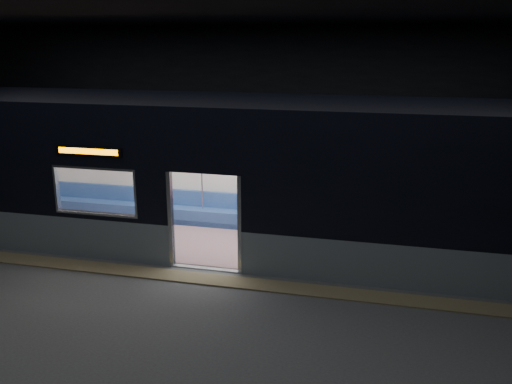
% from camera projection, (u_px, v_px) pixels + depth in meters
% --- Properties ---
extents(station_floor, '(24.00, 14.00, 0.01)m').
position_uv_depth(station_floor, '(188.00, 291.00, 10.26)').
color(station_floor, '#47494C').
rests_on(station_floor, ground).
extents(station_envelope, '(24.00, 14.00, 5.00)m').
position_uv_depth(station_envelope, '(181.00, 96.00, 9.26)').
color(station_envelope, black).
rests_on(station_envelope, station_floor).
extents(tactile_strip, '(22.80, 0.50, 0.03)m').
position_uv_depth(tactile_strip, '(198.00, 278.00, 10.77)').
color(tactile_strip, '#8C7F59').
rests_on(tactile_strip, station_floor).
extents(metro_car, '(18.00, 3.04, 3.35)m').
position_uv_depth(metro_car, '(225.00, 166.00, 12.13)').
color(metro_car, gray).
rests_on(metro_car, station_floor).
extents(passenger, '(0.41, 0.67, 1.32)m').
position_uv_depth(passenger, '(258.00, 201.00, 13.25)').
color(passenger, black).
rests_on(passenger, metro_car).
extents(handbag, '(0.30, 0.27, 0.13)m').
position_uv_depth(handbag, '(256.00, 208.00, 13.08)').
color(handbag, black).
rests_on(handbag, passenger).
extents(transit_map, '(0.99, 0.03, 0.64)m').
position_uv_depth(transit_map, '(411.00, 179.00, 12.54)').
color(transit_map, white).
rests_on(transit_map, metro_car).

